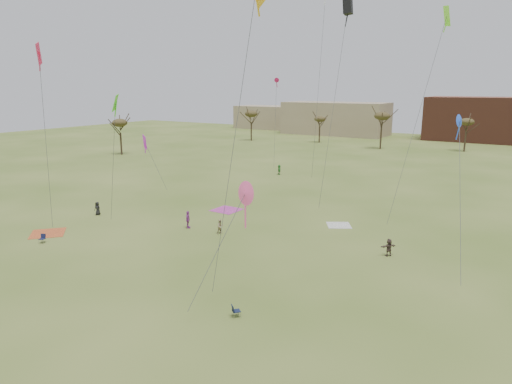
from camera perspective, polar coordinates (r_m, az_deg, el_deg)
The scene contains 16 objects.
ground at distance 34.47m, azimuth -10.94°, elevation -12.80°, with size 260.00×260.00×0.00m, color #405A1C.
spectator_fore_b at distance 47.67m, azimuth -4.43°, elevation -4.28°, with size 0.73×0.57×1.50m, color tan.
spectator_fore_c at distance 43.06m, azimuth 16.13°, elevation -6.61°, with size 1.49×0.47×1.60m, color #513D3A.
flyer_mid_a at distance 57.43m, azimuth -19.04°, elevation -1.93°, with size 0.78×0.50×1.59m, color black.
spectator_mid_d at distance 49.80m, azimuth -8.43°, elevation -3.40°, with size 1.10×0.46×1.88m, color #AA46A9.
flyer_far_a at distance 79.49m, azimuth 2.90°, elevation 2.78°, with size 1.55×0.49×1.67m, color #2B822D.
blanket_red at distance 52.43m, azimuth -24.39°, elevation -4.68°, with size 3.28×3.28×0.03m, color #C35427.
blanket_cream at distance 51.28m, azimuth 10.22°, elevation -4.08°, with size 2.50×2.50×0.03m, color silver.
blanket_plum at distance 56.76m, azimuth -3.67°, elevation -2.23°, with size 3.18×3.18×0.03m, color #B63899.
camp_chair_left at distance 49.43m, azimuth -24.94°, elevation -5.46°, with size 0.68×0.70×0.87m.
camp_chair_center at distance 31.36m, azimuth -2.49°, elevation -14.76°, with size 0.73×0.74×0.87m.
kites_aloft at distance 55.08m, azimuth 8.49°, elevation 19.40°, with size 58.97×50.01×27.87m.
tree_line at distance 104.71m, azimuth 18.71°, elevation 8.03°, with size 117.44×49.32×8.91m.
building_tan at distance 148.93m, azimuth 9.82°, elevation 8.97°, with size 32.00×14.00×10.00m, color #937F60.
building_brick at distance 143.64m, azimuth 25.69°, elevation 8.16°, with size 26.00×16.00×12.00m, color brown.
building_tan_west at distance 168.72m, azimuth 1.17°, elevation 9.26°, with size 20.00×12.00×8.00m, color #937F60.
Camera 1 is at (21.59, -22.40, 14.84)m, focal length 32.30 mm.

